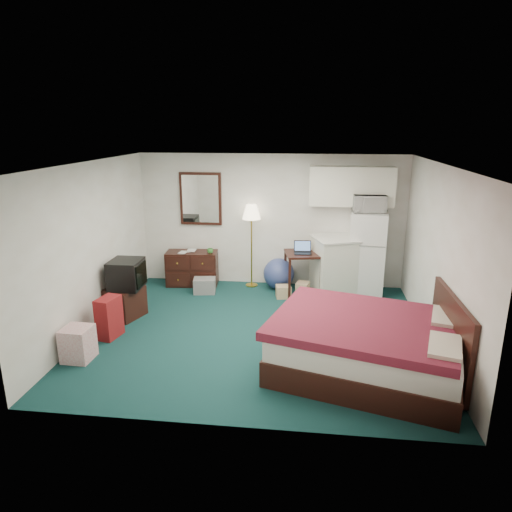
# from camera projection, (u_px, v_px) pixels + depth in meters

# --- Properties ---
(floor) EXTENTS (5.00, 4.50, 0.01)m
(floor) POSITION_uv_depth(u_px,v_px,m) (258.00, 332.00, 6.87)
(floor) COLOR #0F282B
(floor) RESTS_ON ground
(ceiling) EXTENTS (5.00, 4.50, 0.01)m
(ceiling) POSITION_uv_depth(u_px,v_px,m) (258.00, 164.00, 6.17)
(ceiling) COLOR white
(ceiling) RESTS_ON walls
(walls) EXTENTS (5.01, 4.51, 2.50)m
(walls) POSITION_uv_depth(u_px,v_px,m) (258.00, 252.00, 6.52)
(walls) COLOR white
(walls) RESTS_ON floor
(mirror) EXTENTS (0.80, 0.06, 1.00)m
(mirror) POSITION_uv_depth(u_px,v_px,m) (201.00, 199.00, 8.68)
(mirror) COLOR white
(mirror) RESTS_ON walls
(upper_cabinets) EXTENTS (1.50, 0.35, 0.70)m
(upper_cabinets) POSITION_uv_depth(u_px,v_px,m) (352.00, 186.00, 8.14)
(upper_cabinets) COLOR silver
(upper_cabinets) RESTS_ON walls
(headboard) EXTENTS (0.06, 1.56, 1.00)m
(headboard) POSITION_uv_depth(u_px,v_px,m) (450.00, 336.00, 5.51)
(headboard) COLOR black
(headboard) RESTS_ON walls
(dresser) EXTENTS (1.01, 0.53, 0.66)m
(dresser) POSITION_uv_depth(u_px,v_px,m) (192.00, 268.00, 8.84)
(dresser) COLOR black
(dresser) RESTS_ON floor
(floor_lamp) EXTENTS (0.43, 0.43, 1.58)m
(floor_lamp) POSITION_uv_depth(u_px,v_px,m) (252.00, 246.00, 8.64)
(floor_lamp) COLOR gold
(floor_lamp) RESTS_ON floor
(desk) EXTENTS (0.73, 0.73, 0.78)m
(desk) POSITION_uv_depth(u_px,v_px,m) (302.00, 273.00, 8.33)
(desk) COLOR black
(desk) RESTS_ON floor
(exercise_ball) EXTENTS (0.62, 0.62, 0.59)m
(exercise_ball) POSITION_uv_depth(u_px,v_px,m) (279.00, 274.00, 8.63)
(exercise_ball) COLOR navy
(exercise_ball) RESTS_ON floor
(kitchen_counter) EXTENTS (1.13, 0.99, 1.03)m
(kitchen_counter) POSITION_uv_depth(u_px,v_px,m) (340.00, 266.00, 8.34)
(kitchen_counter) COLOR silver
(kitchen_counter) RESTS_ON floor
(fridge) EXTENTS (0.70, 0.70, 1.52)m
(fridge) POSITION_uv_depth(u_px,v_px,m) (367.00, 254.00, 8.25)
(fridge) COLOR white
(fridge) RESTS_ON floor
(bed) EXTENTS (2.58, 2.25, 0.70)m
(bed) POSITION_uv_depth(u_px,v_px,m) (367.00, 347.00, 5.67)
(bed) COLOR #4C0E20
(bed) RESTS_ON floor
(tv_stand) EXTENTS (0.64, 0.67, 0.49)m
(tv_stand) POSITION_uv_depth(u_px,v_px,m) (125.00, 302.00, 7.37)
(tv_stand) COLOR black
(tv_stand) RESTS_ON floor
(suitcase) EXTENTS (0.31, 0.42, 0.61)m
(suitcase) POSITION_uv_depth(u_px,v_px,m) (109.00, 317.00, 6.64)
(suitcase) COLOR maroon
(suitcase) RESTS_ON floor
(retail_box) EXTENTS (0.38, 0.38, 0.45)m
(retail_box) POSITION_uv_depth(u_px,v_px,m) (78.00, 344.00, 6.02)
(retail_box) COLOR white
(retail_box) RESTS_ON floor
(file_bin) EXTENTS (0.43, 0.35, 0.28)m
(file_bin) POSITION_uv_depth(u_px,v_px,m) (205.00, 286.00, 8.45)
(file_bin) COLOR gray
(file_bin) RESTS_ON floor
(cardboard_box_a) EXTENTS (0.30, 0.27, 0.22)m
(cardboard_box_a) POSITION_uv_depth(u_px,v_px,m) (283.00, 292.00, 8.22)
(cardboard_box_a) COLOR tan
(cardboard_box_a) RESTS_ON floor
(cardboard_box_b) EXTENTS (0.27, 0.30, 0.26)m
(cardboard_box_b) POSITION_uv_depth(u_px,v_px,m) (303.00, 289.00, 8.29)
(cardboard_box_b) COLOR tan
(cardboard_box_b) RESTS_ON floor
(laptop) EXTENTS (0.33, 0.27, 0.21)m
(laptop) POSITION_uv_depth(u_px,v_px,m) (303.00, 248.00, 8.13)
(laptop) COLOR black
(laptop) RESTS_ON desk
(crt_tv) EXTENTS (0.50, 0.54, 0.46)m
(crt_tv) POSITION_uv_depth(u_px,v_px,m) (126.00, 274.00, 7.26)
(crt_tv) COLOR black
(crt_tv) RESTS_ON tv_stand
(microwave) EXTENTS (0.59, 0.36, 0.38)m
(microwave) POSITION_uv_depth(u_px,v_px,m) (369.00, 201.00, 8.01)
(microwave) COLOR white
(microwave) RESTS_ON fridge
(book_a) EXTENTS (0.15, 0.03, 0.20)m
(book_a) POSITION_uv_depth(u_px,v_px,m) (179.00, 248.00, 8.66)
(book_a) COLOR tan
(book_a) RESTS_ON dresser
(book_b) EXTENTS (0.17, 0.03, 0.23)m
(book_b) POSITION_uv_depth(u_px,v_px,m) (187.00, 245.00, 8.77)
(book_b) COLOR tan
(book_b) RESTS_ON dresser
(mug) EXTENTS (0.12, 0.10, 0.12)m
(mug) POSITION_uv_depth(u_px,v_px,m) (210.00, 250.00, 8.62)
(mug) COLOR #378032
(mug) RESTS_ON dresser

